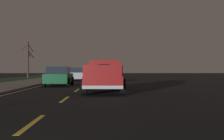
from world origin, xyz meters
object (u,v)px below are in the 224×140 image
pickup_truck (105,75)px  sedan_silver (76,74)px  bare_tree_far (28,59)px  sedan_green (59,76)px

pickup_truck → sedan_silver: (15.80, 3.29, -0.20)m
sedan_silver → pickup_truck: bearing=-168.2°
pickup_truck → sedan_silver: bearing=11.8°
sedan_silver → bare_tree_far: bearing=38.9°
sedan_green → bare_tree_far: 22.13m
sedan_green → sedan_silver: bearing=-2.2°
sedan_green → sedan_silver: same height
pickup_truck → sedan_silver: size_ratio=1.23×
pickup_truck → bare_tree_far: 29.05m
pickup_truck → sedan_silver: 16.14m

